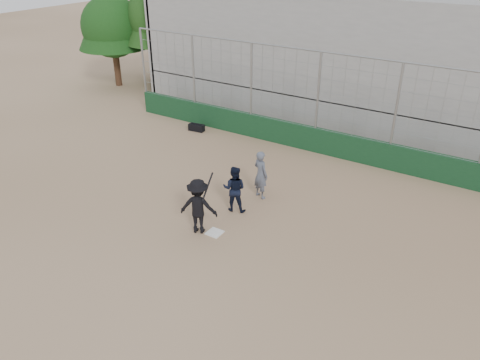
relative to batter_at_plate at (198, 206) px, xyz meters
The scene contains 10 objects.
ground 0.98m from the batter_at_plate, 18.55° to the left, with size 90.00×90.00×0.00m, color #806045.
home_plate 0.97m from the batter_at_plate, 18.55° to the left, with size 0.44×0.44×0.02m, color white.
backstop 7.16m from the batter_at_plate, 86.43° to the left, with size 18.10×0.25×4.04m.
bleachers 12.28m from the batter_at_plate, 87.89° to the left, with size 20.25×6.70×6.98m.
tree_left 15.75m from the batter_at_plate, 133.43° to the left, with size 4.48×4.48×7.00m.
tree_right 16.49m from the batter_at_plate, 143.53° to the left, with size 3.84×3.84×6.00m.
batter_at_plate is the anchor object (origin of this frame).
catcher_crouched 1.59m from the batter_at_plate, 81.03° to the left, with size 0.89×0.78×1.06m.
umpire 2.79m from the batter_at_plate, 79.83° to the left, with size 0.61×0.40×1.50m, color #545B6B.
equipment_bag 8.06m from the batter_at_plate, 127.68° to the left, with size 0.74×0.38×0.34m.
Camera 1 is at (6.79, -9.30, 7.83)m, focal length 35.00 mm.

